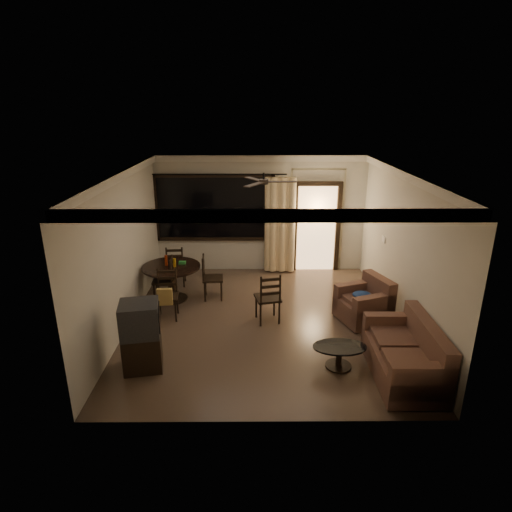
{
  "coord_description": "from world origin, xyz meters",
  "views": [
    {
      "loc": [
        -0.17,
        -7.26,
        3.86
      ],
      "look_at": [
        -0.13,
        0.2,
        1.24
      ],
      "focal_mm": 30.0,
      "sensor_mm": 36.0,
      "label": 1
    }
  ],
  "objects_px": {
    "dining_chair_north": "(177,273)",
    "dining_chair_east": "(213,286)",
    "dining_table": "(172,273)",
    "coffee_table": "(339,353)",
    "sofa": "(407,356)",
    "side_chair": "(268,307)",
    "dining_chair_south": "(167,304)",
    "armchair": "(366,304)",
    "dining_chair_west": "(164,288)",
    "tv_cabinet": "(141,336)"
  },
  "relations": [
    {
      "from": "coffee_table",
      "to": "side_chair",
      "type": "bearing_deg",
      "value": 124.96
    },
    {
      "from": "dining_table",
      "to": "side_chair",
      "type": "bearing_deg",
      "value": -26.66
    },
    {
      "from": "side_chair",
      "to": "coffee_table",
      "type": "bearing_deg",
      "value": 112.13
    },
    {
      "from": "armchair",
      "to": "dining_chair_west",
      "type": "bearing_deg",
      "value": 146.79
    },
    {
      "from": "dining_chair_north",
      "to": "sofa",
      "type": "height_order",
      "value": "dining_chair_north"
    },
    {
      "from": "dining_chair_west",
      "to": "sofa",
      "type": "relative_size",
      "value": 0.58
    },
    {
      "from": "dining_chair_south",
      "to": "armchair",
      "type": "height_order",
      "value": "dining_chair_south"
    },
    {
      "from": "dining_chair_north",
      "to": "dining_chair_east",
      "type": "bearing_deg",
      "value": 136.76
    },
    {
      "from": "dining_chair_east",
      "to": "armchair",
      "type": "height_order",
      "value": "dining_chair_east"
    },
    {
      "from": "dining_chair_west",
      "to": "dining_chair_north",
      "type": "height_order",
      "value": "same"
    },
    {
      "from": "dining_table",
      "to": "dining_chair_east",
      "type": "xyz_separation_m",
      "value": [
        0.83,
        0.05,
        -0.31
      ]
    },
    {
      "from": "dining_chair_east",
      "to": "armchair",
      "type": "xyz_separation_m",
      "value": [
        2.98,
        -1.01,
        0.06
      ]
    },
    {
      "from": "dining_chair_north",
      "to": "tv_cabinet",
      "type": "bearing_deg",
      "value": 87.1
    },
    {
      "from": "dining_chair_south",
      "to": "tv_cabinet",
      "type": "bearing_deg",
      "value": -95.8
    },
    {
      "from": "armchair",
      "to": "coffee_table",
      "type": "xyz_separation_m",
      "value": [
        -0.78,
        -1.54,
        -0.1
      ]
    },
    {
      "from": "dining_chair_south",
      "to": "coffee_table",
      "type": "height_order",
      "value": "dining_chair_south"
    },
    {
      "from": "tv_cabinet",
      "to": "coffee_table",
      "type": "bearing_deg",
      "value": -10.34
    },
    {
      "from": "dining_chair_south",
      "to": "coffee_table",
      "type": "bearing_deg",
      "value": -32.52
    },
    {
      "from": "dining_chair_east",
      "to": "tv_cabinet",
      "type": "xyz_separation_m",
      "value": [
        -0.85,
        -2.55,
        0.27
      ]
    },
    {
      "from": "dining_chair_north",
      "to": "tv_cabinet",
      "type": "distance_m",
      "value": 3.3
    },
    {
      "from": "dining_chair_east",
      "to": "armchair",
      "type": "distance_m",
      "value": 3.15
    },
    {
      "from": "tv_cabinet",
      "to": "coffee_table",
      "type": "distance_m",
      "value": 3.06
    },
    {
      "from": "dining_table",
      "to": "armchair",
      "type": "relative_size",
      "value": 1.13
    },
    {
      "from": "dining_chair_north",
      "to": "coffee_table",
      "type": "relative_size",
      "value": 1.14
    },
    {
      "from": "dining_table",
      "to": "sofa",
      "type": "xyz_separation_m",
      "value": [
        3.99,
        -2.77,
        -0.24
      ]
    },
    {
      "from": "dining_chair_west",
      "to": "dining_table",
      "type": "bearing_deg",
      "value": 104.45
    },
    {
      "from": "dining_chair_north",
      "to": "tv_cabinet",
      "type": "height_order",
      "value": "tv_cabinet"
    },
    {
      "from": "dining_chair_east",
      "to": "dining_chair_south",
      "type": "bearing_deg",
      "value": 135.7
    },
    {
      "from": "dining_table",
      "to": "dining_chair_south",
      "type": "bearing_deg",
      "value": -86.57
    },
    {
      "from": "dining_chair_east",
      "to": "dining_table",
      "type": "bearing_deg",
      "value": 89.92
    },
    {
      "from": "sofa",
      "to": "armchair",
      "type": "bearing_deg",
      "value": 96.13
    },
    {
      "from": "side_chair",
      "to": "dining_chair_east",
      "type": "bearing_deg",
      "value": -55.31
    },
    {
      "from": "dining_table",
      "to": "tv_cabinet",
      "type": "relative_size",
      "value": 1.09
    },
    {
      "from": "coffee_table",
      "to": "dining_table",
      "type": "bearing_deg",
      "value": 140.39
    },
    {
      "from": "dining_chair_west",
      "to": "dining_chair_south",
      "type": "height_order",
      "value": "same"
    },
    {
      "from": "dining_chair_south",
      "to": "tv_cabinet",
      "type": "xyz_separation_m",
      "value": [
        -0.07,
        -1.65,
        0.25
      ]
    },
    {
      "from": "dining_table",
      "to": "coffee_table",
      "type": "relative_size",
      "value": 1.44
    },
    {
      "from": "dining_chair_east",
      "to": "side_chair",
      "type": "height_order",
      "value": "side_chair"
    },
    {
      "from": "sofa",
      "to": "side_chair",
      "type": "xyz_separation_m",
      "value": [
        -2.02,
        1.78,
        -0.05
      ]
    },
    {
      "from": "sofa",
      "to": "coffee_table",
      "type": "bearing_deg",
      "value": 165.35
    },
    {
      "from": "armchair",
      "to": "sofa",
      "type": "bearing_deg",
      "value": -104.82
    },
    {
      "from": "dining_chair_west",
      "to": "dining_chair_south",
      "type": "relative_size",
      "value": 1.0
    },
    {
      "from": "dining_chair_north",
      "to": "armchair",
      "type": "height_order",
      "value": "dining_chair_north"
    },
    {
      "from": "sofa",
      "to": "side_chair",
      "type": "relative_size",
      "value": 1.63
    },
    {
      "from": "coffee_table",
      "to": "dining_chair_north",
      "type": "bearing_deg",
      "value": 133.1
    },
    {
      "from": "dining_chair_west",
      "to": "armchair",
      "type": "bearing_deg",
      "value": 73.58
    },
    {
      "from": "dining_chair_west",
      "to": "coffee_table",
      "type": "height_order",
      "value": "dining_chair_west"
    },
    {
      "from": "sofa",
      "to": "tv_cabinet",
      "type": "bearing_deg",
      "value": 176.83
    },
    {
      "from": "dining_chair_south",
      "to": "sofa",
      "type": "height_order",
      "value": "dining_chair_south"
    },
    {
      "from": "dining_chair_west",
      "to": "dining_chair_east",
      "type": "bearing_deg",
      "value": 92.38
    }
  ]
}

